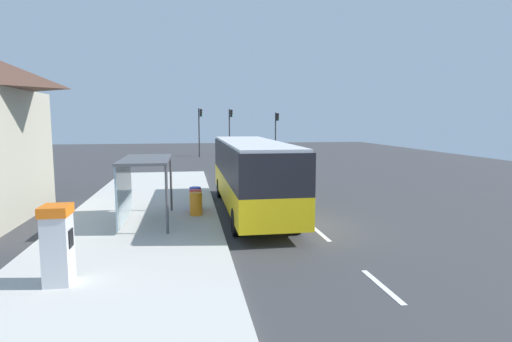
{
  "coord_description": "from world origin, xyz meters",
  "views": [
    {
      "loc": [
        -4.49,
        -15.36,
        4.15
      ],
      "look_at": [
        -1.0,
        5.9,
        1.5
      ],
      "focal_mm": 29.21,
      "sensor_mm": 36.0,
      "label": 1
    }
  ],
  "objects_px": {
    "recycling_bin_red": "(196,201)",
    "traffic_light_median": "(230,125)",
    "traffic_light_far_side": "(200,125)",
    "white_van": "(255,148)",
    "traffic_light_near_side": "(276,127)",
    "bus": "(251,172)",
    "recycling_bin_orange": "(196,204)",
    "recycling_bin_blue": "(195,198)",
    "sedan_near": "(253,152)",
    "ticket_machine": "(58,244)",
    "bus_shelter": "(138,173)"
  },
  "relations": [
    {
      "from": "traffic_light_near_side",
      "to": "recycling_bin_orange",
      "type": "bearing_deg",
      "value": -108.4
    },
    {
      "from": "white_van",
      "to": "sedan_near",
      "type": "distance_m",
      "value": 2.36
    },
    {
      "from": "white_van",
      "to": "traffic_light_near_side",
      "type": "xyz_separation_m",
      "value": [
        3.3,
        5.26,
        1.97
      ]
    },
    {
      "from": "traffic_light_far_side",
      "to": "traffic_light_median",
      "type": "distance_m",
      "value": 3.59
    },
    {
      "from": "white_van",
      "to": "sedan_near",
      "type": "bearing_deg",
      "value": 87.51
    },
    {
      "from": "sedan_near",
      "to": "ticket_machine",
      "type": "distance_m",
      "value": 34.59
    },
    {
      "from": "bus",
      "to": "traffic_light_far_side",
      "type": "bearing_deg",
      "value": 92.75
    },
    {
      "from": "bus",
      "to": "white_van",
      "type": "distance_m",
      "value": 23.3
    },
    {
      "from": "bus_shelter",
      "to": "recycling_bin_orange",
      "type": "bearing_deg",
      "value": 21.27
    },
    {
      "from": "bus_shelter",
      "to": "ticket_machine",
      "type": "bearing_deg",
      "value": -101.46
    },
    {
      "from": "ticket_machine",
      "to": "traffic_light_near_side",
      "type": "relative_size",
      "value": 0.39
    },
    {
      "from": "recycling_bin_blue",
      "to": "traffic_light_far_side",
      "type": "xyz_separation_m",
      "value": [
        1.09,
        28.57,
        2.94
      ]
    },
    {
      "from": "sedan_near",
      "to": "recycling_bin_red",
      "type": "xyz_separation_m",
      "value": [
        -6.5,
        -25.5,
        -0.14
      ]
    },
    {
      "from": "recycling_bin_blue",
      "to": "bus_shelter",
      "type": "relative_size",
      "value": 0.24
    },
    {
      "from": "bus",
      "to": "recycling_bin_orange",
      "type": "xyz_separation_m",
      "value": [
        -2.49,
        -0.94,
        -1.19
      ]
    },
    {
      "from": "bus",
      "to": "recycling_bin_red",
      "type": "bearing_deg",
      "value": -174.43
    },
    {
      "from": "recycling_bin_blue",
      "to": "traffic_light_median",
      "type": "relative_size",
      "value": 0.18
    },
    {
      "from": "white_van",
      "to": "recycling_bin_red",
      "type": "height_order",
      "value": "white_van"
    },
    {
      "from": "ticket_machine",
      "to": "traffic_light_near_side",
      "type": "distance_m",
      "value": 38.47
    },
    {
      "from": "bus",
      "to": "recycling_bin_blue",
      "type": "xyz_separation_m",
      "value": [
        -2.49,
        0.46,
        -1.19
      ]
    },
    {
      "from": "bus",
      "to": "traffic_light_median",
      "type": "distance_m",
      "value": 29.95
    },
    {
      "from": "traffic_light_median",
      "to": "bus",
      "type": "bearing_deg",
      "value": -94.04
    },
    {
      "from": "traffic_light_median",
      "to": "bus_shelter",
      "type": "xyz_separation_m",
      "value": [
        -6.81,
        -31.63,
        -1.47
      ]
    },
    {
      "from": "traffic_light_median",
      "to": "traffic_light_near_side",
      "type": "bearing_deg",
      "value": -17.4
    },
    {
      "from": "recycling_bin_red",
      "to": "traffic_light_median",
      "type": "height_order",
      "value": "traffic_light_median"
    },
    {
      "from": "recycling_bin_red",
      "to": "traffic_light_near_side",
      "type": "height_order",
      "value": "traffic_light_near_side"
    },
    {
      "from": "recycling_bin_orange",
      "to": "traffic_light_far_side",
      "type": "relative_size",
      "value": 0.17
    },
    {
      "from": "white_van",
      "to": "recycling_bin_orange",
      "type": "height_order",
      "value": "white_van"
    },
    {
      "from": "traffic_light_median",
      "to": "white_van",
      "type": "bearing_deg",
      "value": -75.26
    },
    {
      "from": "white_van",
      "to": "traffic_light_far_side",
      "type": "xyz_separation_m",
      "value": [
        -5.31,
        6.06,
        2.25
      ]
    },
    {
      "from": "recycling_bin_orange",
      "to": "traffic_light_near_side",
      "type": "height_order",
      "value": "traffic_light_near_side"
    },
    {
      "from": "recycling_bin_red",
      "to": "traffic_light_far_side",
      "type": "xyz_separation_m",
      "value": [
        1.09,
        29.27,
        2.94
      ]
    },
    {
      "from": "white_van",
      "to": "ticket_machine",
      "type": "height_order",
      "value": "white_van"
    },
    {
      "from": "white_van",
      "to": "bus_shelter",
      "type": "distance_m",
      "value": 26.23
    },
    {
      "from": "recycling_bin_red",
      "to": "ticket_machine",
      "type": "bearing_deg",
      "value": -114.28
    },
    {
      "from": "bus",
      "to": "traffic_light_far_side",
      "type": "xyz_separation_m",
      "value": [
        -1.39,
        29.02,
        1.75
      ]
    },
    {
      "from": "white_van",
      "to": "bus_shelter",
      "type": "bearing_deg",
      "value": -109.17
    },
    {
      "from": "traffic_light_far_side",
      "to": "ticket_machine",
      "type": "bearing_deg",
      "value": -97.01
    },
    {
      "from": "bus",
      "to": "ticket_machine",
      "type": "bearing_deg",
      "value": -126.99
    },
    {
      "from": "ticket_machine",
      "to": "recycling_bin_blue",
      "type": "xyz_separation_m",
      "value": [
        3.44,
        8.33,
        -0.52
      ]
    },
    {
      "from": "recycling_bin_red",
      "to": "bus_shelter",
      "type": "distance_m",
      "value": 3.07
    },
    {
      "from": "bus",
      "to": "bus_shelter",
      "type": "distance_m",
      "value": 5.04
    },
    {
      "from": "sedan_near",
      "to": "recycling_bin_blue",
      "type": "bearing_deg",
      "value": -104.69
    },
    {
      "from": "white_van",
      "to": "traffic_light_median",
      "type": "height_order",
      "value": "traffic_light_median"
    },
    {
      "from": "recycling_bin_red",
      "to": "recycling_bin_blue",
      "type": "xyz_separation_m",
      "value": [
        0.0,
        0.7,
        0.0
      ]
    },
    {
      "from": "recycling_bin_orange",
      "to": "bus_shelter",
      "type": "xyz_separation_m",
      "value": [
        -2.21,
        -0.86,
        1.44
      ]
    },
    {
      "from": "ticket_machine",
      "to": "traffic_light_near_side",
      "type": "xyz_separation_m",
      "value": [
        13.14,
        36.1,
        2.14
      ]
    },
    {
      "from": "recycling_bin_red",
      "to": "traffic_light_median",
      "type": "distance_m",
      "value": 30.55
    },
    {
      "from": "traffic_light_far_side",
      "to": "bus_shelter",
      "type": "xyz_separation_m",
      "value": [
        -3.31,
        -30.83,
        -1.49
      ]
    },
    {
      "from": "bus",
      "to": "traffic_light_near_side",
      "type": "xyz_separation_m",
      "value": [
        7.21,
        28.22,
        1.47
      ]
    }
  ]
}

